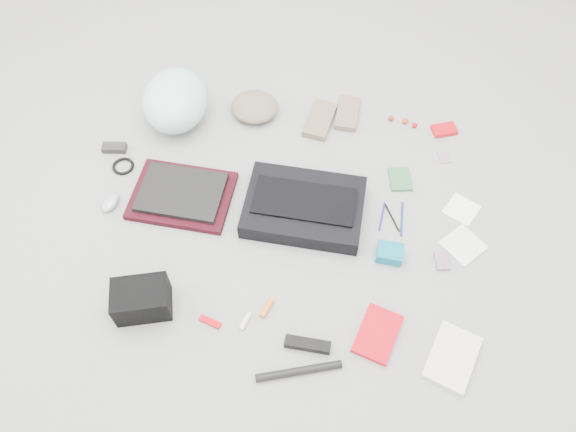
# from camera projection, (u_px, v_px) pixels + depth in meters

# --- Properties ---
(ground_plane) EXTENTS (4.00, 4.00, 0.00)m
(ground_plane) POSITION_uv_depth(u_px,v_px,m) (288.00, 223.00, 2.20)
(ground_plane) COLOR gray
(messenger_bag) EXTENTS (0.48, 0.36, 0.08)m
(messenger_bag) POSITION_uv_depth(u_px,v_px,m) (304.00, 207.00, 2.19)
(messenger_bag) COLOR black
(messenger_bag) RESTS_ON ground_plane
(bag_flap) EXTENTS (0.40, 0.21, 0.01)m
(bag_flap) POSITION_uv_depth(u_px,v_px,m) (304.00, 201.00, 2.15)
(bag_flap) COLOR black
(bag_flap) RESTS_ON messenger_bag
(laptop_sleeve) EXTENTS (0.42, 0.33, 0.03)m
(laptop_sleeve) POSITION_uv_depth(u_px,v_px,m) (182.00, 196.00, 2.25)
(laptop_sleeve) COLOR black
(laptop_sleeve) RESTS_ON ground_plane
(laptop) EXTENTS (0.35, 0.27, 0.02)m
(laptop) POSITION_uv_depth(u_px,v_px,m) (181.00, 192.00, 2.23)
(laptop) COLOR black
(laptop) RESTS_ON laptop_sleeve
(bike_helmet) EXTENTS (0.31, 0.37, 0.21)m
(bike_helmet) POSITION_uv_depth(u_px,v_px,m) (175.00, 100.00, 2.41)
(bike_helmet) COLOR #B9F5E8
(bike_helmet) RESTS_ON ground_plane
(beanie) EXTENTS (0.25, 0.25, 0.07)m
(beanie) POSITION_uv_depth(u_px,v_px,m) (255.00, 107.00, 2.49)
(beanie) COLOR #756A55
(beanie) RESTS_ON ground_plane
(mitten_left) EXTENTS (0.15, 0.23, 0.03)m
(mitten_left) POSITION_uv_depth(u_px,v_px,m) (320.00, 120.00, 2.47)
(mitten_left) COLOR #7A6A50
(mitten_left) RESTS_ON ground_plane
(mitten_right) EXTENTS (0.11, 0.20, 0.03)m
(mitten_right) POSITION_uv_depth(u_px,v_px,m) (347.00, 113.00, 2.50)
(mitten_right) COLOR #826557
(mitten_right) RESTS_ON ground_plane
(power_brick) EXTENTS (0.10, 0.05, 0.03)m
(power_brick) POSITION_uv_depth(u_px,v_px,m) (114.00, 148.00, 2.39)
(power_brick) COLOR black
(power_brick) RESTS_ON ground_plane
(cable_coil) EXTENTS (0.12, 0.12, 0.01)m
(cable_coil) POSITION_uv_depth(u_px,v_px,m) (123.00, 166.00, 2.34)
(cable_coil) COLOR black
(cable_coil) RESTS_ON ground_plane
(mouse) EXTENTS (0.08, 0.11, 0.04)m
(mouse) POSITION_uv_depth(u_px,v_px,m) (110.00, 202.00, 2.23)
(mouse) COLOR #A0A2AB
(mouse) RESTS_ON ground_plane
(camera_bag) EXTENTS (0.22, 0.18, 0.13)m
(camera_bag) POSITION_uv_depth(u_px,v_px,m) (142.00, 299.00, 1.95)
(camera_bag) COLOR black
(camera_bag) RESTS_ON ground_plane
(multitool) EXTENTS (0.08, 0.05, 0.01)m
(multitool) POSITION_uv_depth(u_px,v_px,m) (210.00, 322.00, 1.96)
(multitool) COLOR #C80006
(multitool) RESTS_ON ground_plane
(toiletry_tube_white) EXTENTS (0.04, 0.07, 0.02)m
(toiletry_tube_white) POSITION_uv_depth(u_px,v_px,m) (245.00, 321.00, 1.96)
(toiletry_tube_white) COLOR silver
(toiletry_tube_white) RESTS_ON ground_plane
(toiletry_tube_orange) EXTENTS (0.05, 0.08, 0.02)m
(toiletry_tube_orange) POSITION_uv_depth(u_px,v_px,m) (267.00, 308.00, 1.99)
(toiletry_tube_orange) COLOR orange
(toiletry_tube_orange) RESTS_ON ground_plane
(u_lock) EXTENTS (0.16, 0.05, 0.03)m
(u_lock) POSITION_uv_depth(u_px,v_px,m) (308.00, 345.00, 1.91)
(u_lock) COLOR black
(u_lock) RESTS_ON ground_plane
(bike_pump) EXTENTS (0.29, 0.10, 0.03)m
(bike_pump) POSITION_uv_depth(u_px,v_px,m) (299.00, 371.00, 1.86)
(bike_pump) COLOR black
(bike_pump) RESTS_ON ground_plane
(book_red) EXTENTS (0.18, 0.22, 0.02)m
(book_red) POSITION_uv_depth(u_px,v_px,m) (378.00, 334.00, 1.93)
(book_red) COLOR red
(book_red) RESTS_ON ground_plane
(book_white) EXTENTS (0.21, 0.25, 0.02)m
(book_white) POSITION_uv_depth(u_px,v_px,m) (452.00, 357.00, 1.89)
(book_white) COLOR silver
(book_white) RESTS_ON ground_plane
(notepad) EXTENTS (0.10, 0.13, 0.01)m
(notepad) POSITION_uv_depth(u_px,v_px,m) (400.00, 179.00, 2.30)
(notepad) COLOR #2F673C
(notepad) RESTS_ON ground_plane
(pen_blue) EXTENTS (0.03, 0.13, 0.01)m
(pen_blue) POSITION_uv_depth(u_px,v_px,m) (382.00, 217.00, 2.21)
(pen_blue) COLOR #1B18A1
(pen_blue) RESTS_ON ground_plane
(pen_black) EXTENTS (0.06, 0.12, 0.01)m
(pen_black) POSITION_uv_depth(u_px,v_px,m) (392.00, 218.00, 2.20)
(pen_black) COLOR black
(pen_black) RESTS_ON ground_plane
(pen_navy) EXTENTS (0.02, 0.16, 0.01)m
(pen_navy) POSITION_uv_depth(u_px,v_px,m) (402.00, 219.00, 2.20)
(pen_navy) COLOR navy
(pen_navy) RESTS_ON ground_plane
(accordion_wallet) EXTENTS (0.10, 0.09, 0.05)m
(accordion_wallet) POSITION_uv_depth(u_px,v_px,m) (390.00, 253.00, 2.09)
(accordion_wallet) COLOR #057494
(accordion_wallet) RESTS_ON ground_plane
(card_deck) EXTENTS (0.06, 0.08, 0.01)m
(card_deck) POSITION_uv_depth(u_px,v_px,m) (442.00, 261.00, 2.09)
(card_deck) COLOR gray
(card_deck) RESTS_ON ground_plane
(napkin_top) EXTENTS (0.16, 0.16, 0.01)m
(napkin_top) POSITION_uv_depth(u_px,v_px,m) (462.00, 210.00, 2.23)
(napkin_top) COLOR white
(napkin_top) RESTS_ON ground_plane
(napkin_bottom) EXTENTS (0.19, 0.19, 0.01)m
(napkin_bottom) POSITION_uv_depth(u_px,v_px,m) (463.00, 245.00, 2.14)
(napkin_bottom) COLOR white
(napkin_bottom) RESTS_ON ground_plane
(lollipop_a) EXTENTS (0.03, 0.03, 0.02)m
(lollipop_a) POSITION_uv_depth(u_px,v_px,m) (391.00, 118.00, 2.48)
(lollipop_a) COLOR #A21B1A
(lollipop_a) RESTS_ON ground_plane
(lollipop_b) EXTENTS (0.03, 0.03, 0.03)m
(lollipop_b) POSITION_uv_depth(u_px,v_px,m) (405.00, 121.00, 2.47)
(lollipop_b) COLOR red
(lollipop_b) RESTS_ON ground_plane
(lollipop_c) EXTENTS (0.02, 0.02, 0.02)m
(lollipop_c) POSITION_uv_depth(u_px,v_px,m) (414.00, 125.00, 2.46)
(lollipop_c) COLOR red
(lollipop_c) RESTS_ON ground_plane
(altoids_tin) EXTENTS (0.12, 0.09, 0.02)m
(altoids_tin) POSITION_uv_depth(u_px,v_px,m) (444.00, 130.00, 2.45)
(altoids_tin) COLOR red
(altoids_tin) RESTS_ON ground_plane
(stamp_sheet) EXTENTS (0.07, 0.07, 0.00)m
(stamp_sheet) POSITION_uv_depth(u_px,v_px,m) (445.00, 157.00, 2.37)
(stamp_sheet) COLOR #A1788F
(stamp_sheet) RESTS_ON ground_plane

